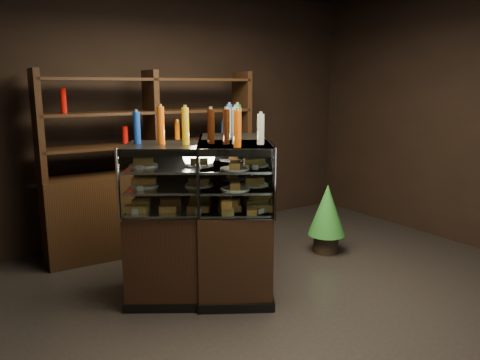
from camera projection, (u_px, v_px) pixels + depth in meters
name	position (u px, v px, depth m)	size (l,w,h in m)	color
ground	(312.00, 301.00, 4.06)	(5.00, 5.00, 0.00)	black
room_shell	(320.00, 72.00, 3.68)	(5.02, 5.02, 3.01)	black
display_case	(218.00, 241.00, 4.21)	(1.68, 1.40, 1.37)	black
food_display	(217.00, 180.00, 4.09)	(1.32, 1.09, 0.43)	gold
bottles_top	(216.00, 125.00, 4.00)	(1.15, 0.95, 0.30)	black
potted_conifer	(327.00, 209.00, 5.15)	(0.41, 0.41, 0.88)	black
back_shelving	(154.00, 196.00, 5.32)	(2.41, 0.49, 2.00)	black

